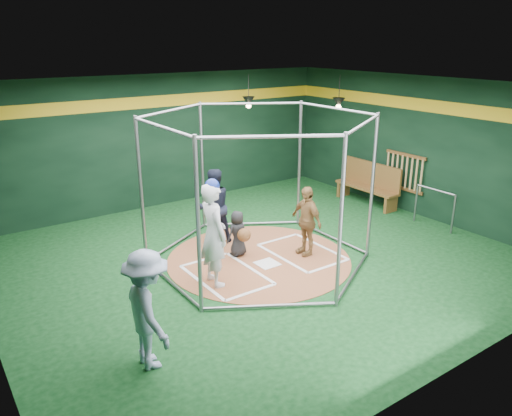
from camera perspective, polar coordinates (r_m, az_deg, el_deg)
room_shell at (r=9.81m, az=0.31°, el=3.47°), size 10.10×9.10×3.53m
clay_disc at (r=10.41m, az=0.32°, el=-5.85°), size 3.80×3.80×0.01m
home_plate at (r=10.19m, az=1.30°, el=-6.37°), size 0.43×0.43×0.01m
batter_box_left at (r=9.75m, az=-3.43°, el=-7.63°), size 1.17×1.77×0.01m
batter_box_right at (r=10.76m, az=5.24°, el=-5.02°), size 1.17×1.77×0.01m
batting_cage at (r=9.88m, az=0.33°, el=2.04°), size 4.05×4.67×3.00m
bat_rack at (r=13.59m, az=16.57°, el=3.99°), size 0.07×1.25×0.98m
pendant_lamp_near at (r=13.76m, az=-0.86°, el=12.12°), size 0.34×0.34×0.90m
pendant_lamp_far at (r=13.66m, az=9.43°, el=11.82°), size 0.34×0.34×0.90m
batter_figure at (r=9.07m, az=-4.88°, el=-2.87°), size 0.51×0.74×2.02m
visitor_leopard at (r=10.44m, az=5.76°, el=-1.45°), size 0.36×0.87×1.48m
catcher_figure at (r=10.37m, az=-2.03°, el=-2.95°), size 0.51×0.57×0.98m
umpire at (r=10.98m, az=-4.88°, el=0.18°), size 0.85×0.68×1.69m
bystander_blue at (r=7.06m, az=-12.26°, el=-11.29°), size 0.70×1.15×1.73m
dugout_bench at (r=14.06m, az=12.80°, el=2.83°), size 0.46×1.97×1.15m
steel_railing at (r=12.69m, az=19.76°, el=0.67°), size 0.05×1.11×0.96m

